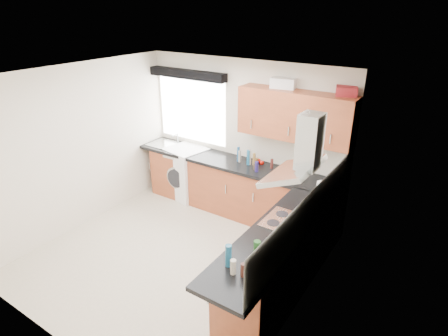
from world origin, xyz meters
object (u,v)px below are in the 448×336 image
Objects in this scene: upper_cabinets at (295,116)px; oven at (284,256)px; extractor_hood at (301,156)px; washing_machine at (187,172)px.

oven is at bearing -67.46° from upper_cabinets.
upper_cabinets reaches higher than oven.
upper_cabinets is (-0.65, 1.33, 0.03)m from extractor_hood.
oven is 1.35m from extractor_hood.
extractor_hood is 0.46× the size of upper_cabinets.
oven is 2.78m from washing_machine.
washing_machine is at bearing 154.86° from extractor_hood.
washing_machine reaches higher than oven.
extractor_hood is 0.85× the size of washing_machine.
upper_cabinets is (-0.55, 1.32, 1.38)m from oven.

